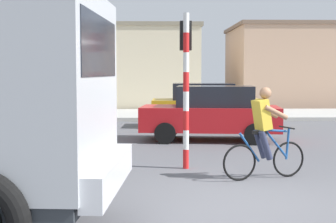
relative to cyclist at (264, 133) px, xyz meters
name	(u,v)px	position (x,y,z in m)	size (l,w,h in m)	color
ground_plane	(245,200)	(-0.64, -1.58, -0.86)	(120.00, 120.00, 0.00)	#56565B
sidewalk_far	(185,115)	(-0.64, 13.58, -0.78)	(80.00, 5.00, 0.16)	#ADADA8
cyclist	(264,133)	(0.00, 0.00, 0.00)	(1.65, 0.69, 1.72)	black
traffic_light_pole	(186,69)	(-1.39, 1.15, 1.20)	(0.24, 0.43, 3.20)	red
car_red_near	(211,113)	(-0.37, 5.38, -0.05)	(4.17, 2.22, 1.60)	red
car_far_side	(206,105)	(-0.14, 9.14, -0.05)	(4.08, 2.02, 1.60)	gold
building_mid_block	(108,67)	(-4.65, 19.61, 1.42)	(10.25, 6.78, 4.55)	beige
building_corner_right	(325,66)	(8.12, 20.42, 1.50)	(11.13, 6.97, 4.72)	tan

